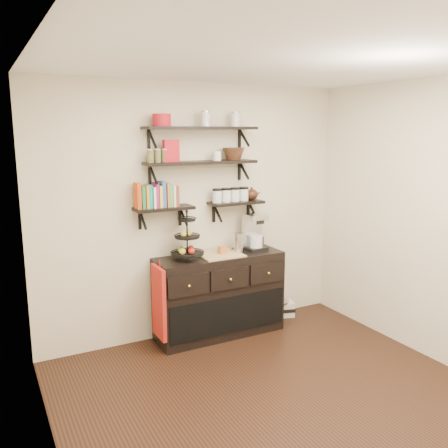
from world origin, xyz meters
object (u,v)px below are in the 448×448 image
Objects in this scene: fruit_stand at (187,243)px; coffee_maker at (254,233)px; sideboard at (219,295)px; radio at (280,308)px.

coffee_maker is (0.82, 0.02, 0.02)m from fruit_stand.
radio is (0.88, 0.11, -0.36)m from sideboard.
sideboard is 0.72m from fruit_stand.
radio is at bearing 5.51° from coffee_maker.
fruit_stand is (-0.37, 0.00, 0.62)m from sideboard.
radio is (1.25, 0.11, -0.97)m from fruit_stand.
radio is at bearing 7.22° from sideboard.
fruit_stand reaches higher than coffee_maker.
coffee_maker is 1.12× the size of radio.
coffee_maker is at bearing 3.56° from sideboard.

